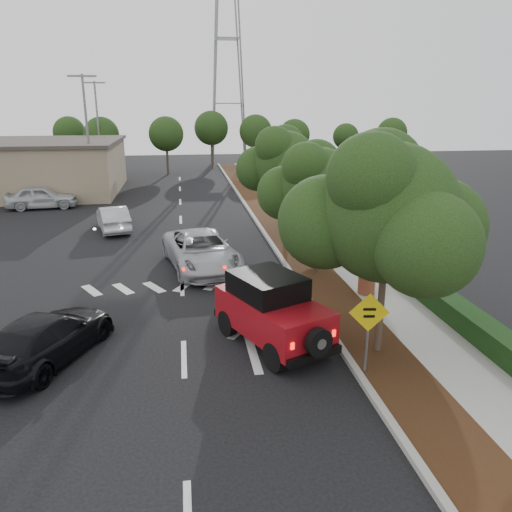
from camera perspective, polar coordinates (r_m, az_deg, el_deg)
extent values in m
plane|color=black|center=(14.71, -8.24, -11.52)|extent=(120.00, 120.00, 0.00)
cube|color=#9E9B93|center=(26.27, 1.53, 1.77)|extent=(0.20, 70.00, 0.15)
cube|color=black|center=(26.46, 3.67, 1.82)|extent=(1.80, 70.00, 0.12)
cube|color=gray|center=(26.92, 7.63, 1.96)|extent=(2.00, 70.00, 0.12)
cube|color=black|center=(27.25, 10.49, 2.75)|extent=(0.80, 70.00, 0.80)
cylinder|color=black|center=(15.77, -3.20, -7.65)|extent=(0.60, 0.87, 0.82)
cylinder|color=black|center=(16.54, 1.68, -6.40)|extent=(0.60, 0.87, 0.82)
cylinder|color=black|center=(13.80, 2.22, -11.44)|extent=(0.60, 0.87, 0.82)
cylinder|color=black|center=(14.68, 7.46, -9.75)|extent=(0.60, 0.87, 0.82)
cube|color=maroon|center=(14.92, 1.94, -6.73)|extent=(3.25, 4.24, 1.03)
cube|color=black|center=(14.84, 1.30, -3.34)|extent=(2.41, 2.61, 0.66)
cube|color=maroon|center=(16.07, -1.00, -5.25)|extent=(1.93, 1.64, 0.84)
cube|color=black|center=(13.70, 6.73, -11.30)|extent=(1.68, 0.89, 0.23)
cylinder|color=black|center=(13.39, 7.19, -9.79)|extent=(0.81, 0.53, 0.78)
cube|color=#FF190C|center=(13.14, 4.20, -10.24)|extent=(0.11, 0.08, 0.19)
cube|color=#FF190C|center=(13.95, 8.90, -8.72)|extent=(0.11, 0.08, 0.19)
imported|color=#AFB1B7|center=(21.99, -6.27, 0.59)|extent=(3.68, 6.17, 1.61)
imported|color=black|center=(15.40, -22.81, -8.54)|extent=(3.68, 5.14, 1.38)
imported|color=#B6B8BF|center=(29.70, -16.01, 4.16)|extent=(2.47, 4.53, 1.42)
imported|color=#B9BDC2|center=(37.69, -23.31, 6.19)|extent=(4.82, 2.32, 1.59)
cylinder|color=slate|center=(13.56, 12.60, -8.94)|extent=(0.08, 0.08, 2.05)
cube|color=yellow|center=(13.26, 12.82, -6.33)|extent=(1.04, 0.16, 1.05)
cube|color=black|center=(13.20, 12.86, -5.97)|extent=(0.33, 0.05, 0.07)
cube|color=black|center=(13.28, 12.81, -6.75)|extent=(0.29, 0.05, 0.07)
cylinder|color=brown|center=(19.23, 12.51, -3.25)|extent=(0.67, 0.67, 0.64)
sphere|color=black|center=(19.04, 12.62, -1.54)|extent=(0.80, 0.80, 0.80)
imported|color=black|center=(19.01, 12.64, -1.27)|extent=(0.71, 0.63, 0.75)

